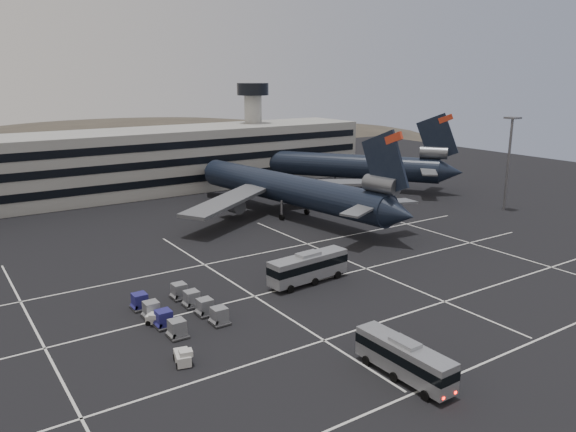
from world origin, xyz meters
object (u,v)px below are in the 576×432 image
(bus_near, at_px, (404,357))
(bus_far, at_px, (308,266))
(trijet_main, at_px, (289,189))
(tug_a, at_px, (183,357))
(uld_cluster, at_px, (178,308))

(bus_near, distance_m, bus_far, 24.70)
(trijet_main, height_order, tug_a, trijet_main)
(trijet_main, relative_size, uld_cluster, 4.86)
(bus_near, distance_m, tug_a, 20.33)
(bus_near, height_order, tug_a, bus_near)
(tug_a, xyz_separation_m, uld_cluster, (3.91, 10.20, 0.23))
(tug_a, distance_m, uld_cluster, 10.93)
(bus_near, xyz_separation_m, bus_far, (6.66, 23.78, 0.25))
(bus_far, xyz_separation_m, tug_a, (-22.04, -10.55, -1.56))
(tug_a, bearing_deg, bus_near, -26.81)
(bus_near, relative_size, bus_far, 0.88)
(bus_near, xyz_separation_m, uld_cluster, (-11.46, 23.43, -1.07))
(tug_a, height_order, uld_cluster, uld_cluster)
(trijet_main, height_order, bus_far, trijet_main)
(trijet_main, xyz_separation_m, bus_far, (-17.55, -30.57, -3.02))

